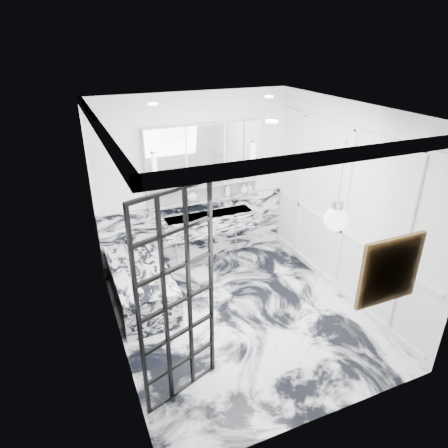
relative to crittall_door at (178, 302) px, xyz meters
name	(u,v)px	position (x,y,z in m)	size (l,w,h in m)	color
floor	(240,316)	(1.13, 0.90, -1.17)	(3.60, 3.60, 0.00)	white
ceiling	(245,110)	(1.13, 0.90, 1.63)	(3.60, 3.60, 0.00)	white
wall_back	(194,181)	(1.13, 2.70, 0.23)	(3.60, 3.60, 0.00)	white
wall_front	(332,308)	(1.13, -0.90, 0.23)	(3.60, 3.60, 0.00)	white
wall_left	(111,250)	(-0.47, 0.90, 0.23)	(3.60, 3.60, 0.00)	white
wall_right	(347,205)	(2.73, 0.90, 0.23)	(3.60, 3.60, 0.00)	white
marble_clad_back	(196,230)	(1.13, 2.67, -0.64)	(3.18, 0.05, 1.05)	white
marble_clad_left	(113,254)	(-0.46, 0.90, 0.17)	(0.02, 3.56, 2.68)	white
panel_molding	(344,212)	(2.71, 0.90, 0.13)	(0.03, 3.40, 2.30)	white
soap_bottle_a	(227,189)	(1.67, 2.61, 0.04)	(0.09, 0.09, 0.23)	#8C5919
soap_bottle_b	(249,188)	(2.07, 2.61, 0.01)	(0.07, 0.08, 0.17)	#4C4C51
soap_bottle_c	(244,189)	(1.98, 2.61, 0.00)	(0.12, 0.12, 0.16)	silver
face_pot	(192,197)	(1.05, 2.61, 0.00)	(0.15, 0.15, 0.15)	white
amber_bottle	(209,196)	(1.35, 2.61, -0.03)	(0.04, 0.04, 0.10)	#8C5919
flower_vase	(162,286)	(0.12, 1.14, -0.56)	(0.09, 0.09, 0.12)	silver
crittall_door	(178,302)	(0.00, 0.00, 0.00)	(0.88, 0.04, 2.33)	black
artwork	(390,271)	(1.78, -0.86, 0.42)	(0.58, 0.06, 0.58)	#CC4D15
pendant_light	(336,219)	(1.43, -0.45, 0.83)	(0.23, 0.23, 0.23)	white
trough_sink	(209,223)	(1.28, 2.45, -0.44)	(1.60, 0.45, 0.30)	silver
ledge	(205,200)	(1.28, 2.62, -0.10)	(1.90, 0.14, 0.04)	silver
subway_tile	(204,191)	(1.28, 2.68, 0.04)	(1.90, 0.03, 0.23)	white
mirror_cabinet	(204,156)	(1.28, 2.62, 0.65)	(1.90, 0.16, 1.00)	white
sconce_left	(155,166)	(0.46, 2.53, 0.61)	(0.07, 0.07, 0.40)	white
sconce_right	(253,154)	(2.10, 2.53, 0.61)	(0.07, 0.07, 0.40)	white
bathtub	(141,284)	(-0.05, 1.79, -0.89)	(0.75, 1.65, 0.55)	silver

